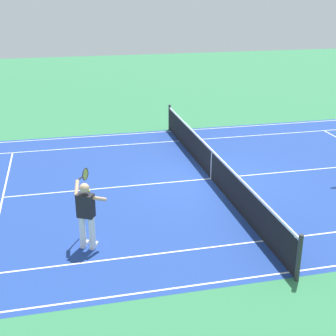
{
  "coord_description": "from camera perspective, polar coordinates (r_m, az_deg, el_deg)",
  "views": [
    {
      "loc": [
        4.56,
        13.46,
        5.77
      ],
      "look_at": [
        1.67,
        1.04,
        0.9
      ],
      "focal_mm": 50.84,
      "sensor_mm": 36.0,
      "label": 1
    }
  ],
  "objects": [
    {
      "name": "ground_plane",
      "position": [
        15.34,
        5.19,
        -1.28
      ],
      "size": [
        60.0,
        60.0,
        0.0
      ],
      "primitive_type": "plane",
      "color": "#2D7247"
    },
    {
      "name": "tennis_player_near",
      "position": [
        11.14,
        -9.78,
        -5.18
      ],
      "size": [
        0.75,
        1.19,
        1.7
      ],
      "color": "white",
      "rests_on": "ground_plane"
    },
    {
      "name": "tennis_net",
      "position": [
        15.16,
        5.25,
        0.44
      ],
      "size": [
        0.1,
        11.7,
        1.08
      ],
      "color": "#2D2D33",
      "rests_on": "ground_plane"
    },
    {
      "name": "tennis_ball",
      "position": [
        14.47,
        -9.45,
        -2.76
      ],
      "size": [
        0.07,
        0.07,
        0.07
      ],
      "primitive_type": "sphere",
      "color": "#CCE01E",
      "rests_on": "ground_plane"
    },
    {
      "name": "court_slab",
      "position": [
        15.34,
        5.19,
        -1.28
      ],
      "size": [
        24.2,
        11.4,
        0.0
      ],
      "primitive_type": "cube",
      "color": "navy",
      "rests_on": "ground_plane"
    },
    {
      "name": "court_line_markings",
      "position": [
        15.34,
        5.19,
        -1.27
      ],
      "size": [
        23.85,
        11.05,
        0.01
      ],
      "color": "white",
      "rests_on": "ground_plane"
    }
  ]
}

